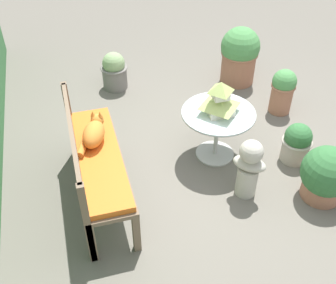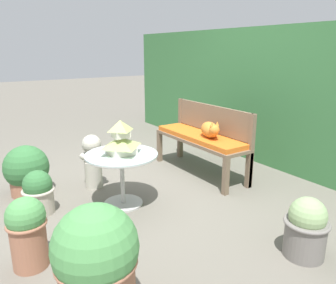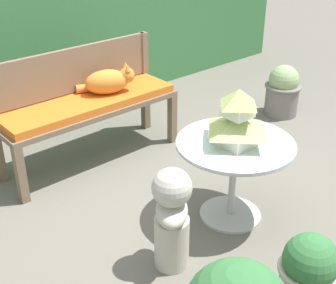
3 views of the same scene
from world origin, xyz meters
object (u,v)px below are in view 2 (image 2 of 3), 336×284
at_px(patio_table, 122,165).
at_px(garden_bust, 93,160).
at_px(cat, 210,130).
at_px(potted_plant_patio_mid, 38,192).
at_px(garden_bench, 200,140).
at_px(pagoda_birdhouse, 121,140).
at_px(potted_plant_path_edge, 27,171).
at_px(potted_plant_bench_right, 27,230).
at_px(potted_plant_table_far, 97,265).
at_px(potted_plant_bench_left, 306,228).

bearing_deg(patio_table, garden_bust, -171.72).
bearing_deg(cat, potted_plant_patio_mid, -75.13).
xyz_separation_m(garden_bench, pagoda_birdhouse, (0.27, -1.23, 0.25)).
distance_m(patio_table, pagoda_birdhouse, 0.26).
bearing_deg(potted_plant_path_edge, patio_table, 42.83).
xyz_separation_m(garden_bust, potted_plant_bench_right, (1.14, -0.94, -0.04)).
relative_size(cat, patio_table, 0.56).
distance_m(pagoda_birdhouse, potted_plant_path_edge, 1.21).
height_order(garden_bust, potted_plant_patio_mid, garden_bust).
relative_size(cat, potted_plant_patio_mid, 0.93).
bearing_deg(patio_table, pagoda_birdhouse, 63.43).
bearing_deg(cat, potted_plant_path_edge, -89.63).
relative_size(garden_bench, garden_bust, 2.26).
bearing_deg(cat, potted_plant_table_far, -34.83).
bearing_deg(patio_table, potted_plant_bench_left, 26.38).
distance_m(pagoda_birdhouse, garden_bust, 0.70).
bearing_deg(potted_plant_table_far, garden_bench, 127.90).
xyz_separation_m(potted_plant_path_edge, potted_plant_bench_left, (2.41, 1.55, -0.03)).
bearing_deg(potted_plant_patio_mid, pagoda_birdhouse, 69.45).
bearing_deg(cat, potted_plant_bench_left, 5.74).
bearing_deg(cat, potted_plant_bench_right, -53.87).
relative_size(garden_bench, potted_plant_path_edge, 2.57).
xyz_separation_m(patio_table, pagoda_birdhouse, (0.00, 0.00, 0.26)).
xyz_separation_m(cat, potted_plant_path_edge, (-0.75, -2.00, -0.35)).
height_order(garden_bench, cat, cat).
distance_m(cat, potted_plant_bench_right, 2.37).
height_order(cat, potted_plant_bench_left, cat).
xyz_separation_m(garden_bust, potted_plant_table_far, (1.91, -0.71, 0.05)).
distance_m(patio_table, potted_plant_table_far, 1.53).
bearing_deg(potted_plant_patio_mid, patio_table, 69.45).
height_order(potted_plant_table_far, potted_plant_path_edge, potted_plant_table_far).
bearing_deg(cat, garden_bust, -90.55).
distance_m(potted_plant_table_far, potted_plant_patio_mid, 1.61).
xyz_separation_m(potted_plant_bench_right, potted_plant_patio_mid, (-0.83, 0.25, -0.08)).
relative_size(garden_bust, potted_plant_patio_mid, 1.43).
relative_size(potted_plant_table_far, potted_plant_patio_mid, 1.70).
bearing_deg(pagoda_birdhouse, potted_plant_bench_left, 26.38).
height_order(potted_plant_path_edge, potted_plant_patio_mid, potted_plant_path_edge).
height_order(patio_table, potted_plant_patio_mid, patio_table).
distance_m(patio_table, garden_bust, 0.61).
distance_m(potted_plant_table_far, potted_plant_bench_left, 1.61).
xyz_separation_m(patio_table, potted_plant_bench_right, (0.54, -1.02, -0.14)).
bearing_deg(garden_bench, patio_table, -77.67).
xyz_separation_m(cat, potted_plant_patio_mid, (-0.21, -2.01, -0.40)).
distance_m(potted_plant_bench_right, potted_plant_bench_left, 2.09).
height_order(patio_table, pagoda_birdhouse, pagoda_birdhouse).
height_order(patio_table, potted_plant_path_edge, potted_plant_path_edge).
xyz_separation_m(garden_bench, garden_bust, (-0.33, -1.32, -0.11)).
distance_m(garden_bench, patio_table, 1.26).
distance_m(garden_bench, pagoda_birdhouse, 1.29).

